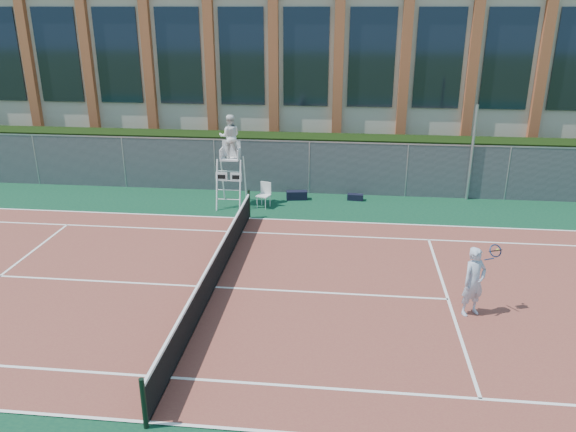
# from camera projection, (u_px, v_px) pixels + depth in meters

# --- Properties ---
(ground) EXTENTS (120.00, 120.00, 0.00)m
(ground) POSITION_uv_depth(u_px,v_px,m) (215.00, 288.00, 15.73)
(ground) COLOR #233814
(apron) EXTENTS (36.00, 20.00, 0.01)m
(apron) POSITION_uv_depth(u_px,v_px,m) (223.00, 272.00, 16.66)
(apron) COLOR #0B3223
(apron) RESTS_ON ground
(tennis_court) EXTENTS (23.77, 10.97, 0.02)m
(tennis_court) POSITION_uv_depth(u_px,v_px,m) (215.00, 287.00, 15.73)
(tennis_court) COLOR brown
(tennis_court) RESTS_ON apron
(tennis_net) EXTENTS (0.10, 11.30, 1.10)m
(tennis_net) POSITION_uv_depth(u_px,v_px,m) (214.00, 271.00, 15.55)
(tennis_net) COLOR black
(tennis_net) RESTS_ON ground
(fence) EXTENTS (40.00, 0.06, 2.20)m
(fence) POSITION_uv_depth(u_px,v_px,m) (262.00, 167.00, 23.54)
(fence) COLOR #595E60
(fence) RESTS_ON ground
(hedge) EXTENTS (40.00, 1.40, 2.20)m
(hedge) POSITION_uv_depth(u_px,v_px,m) (266.00, 159.00, 24.66)
(hedge) COLOR black
(hedge) RESTS_ON ground
(building) EXTENTS (45.00, 10.60, 8.22)m
(building) POSITION_uv_depth(u_px,v_px,m) (286.00, 69.00, 30.99)
(building) COLOR beige
(building) RESTS_ON ground
(steel_pole) EXTENTS (0.12, 0.12, 3.86)m
(steel_pole) POSITION_uv_depth(u_px,v_px,m) (472.00, 153.00, 22.30)
(steel_pole) COLOR #9EA0A5
(steel_pole) RESTS_ON ground
(umpire_chair) EXTENTS (1.01, 1.56, 3.63)m
(umpire_chair) POSITION_uv_depth(u_px,v_px,m) (230.00, 139.00, 21.46)
(umpire_chair) COLOR white
(umpire_chair) RESTS_ON ground
(plastic_chair) EXTENTS (0.59, 0.59, 0.99)m
(plastic_chair) POSITION_uv_depth(u_px,v_px,m) (265.00, 192.00, 21.92)
(plastic_chair) COLOR silver
(plastic_chair) RESTS_ON apron
(sports_bag_near) EXTENTS (0.88, 0.47, 0.36)m
(sports_bag_near) POSITION_uv_depth(u_px,v_px,m) (297.00, 195.00, 22.87)
(sports_bag_near) COLOR black
(sports_bag_near) RESTS_ON apron
(sports_bag_far) EXTENTS (0.65, 0.33, 0.25)m
(sports_bag_far) POSITION_uv_depth(u_px,v_px,m) (355.00, 197.00, 22.81)
(sports_bag_far) COLOR black
(sports_bag_far) RESTS_ON apron
(tennis_player) EXTENTS (1.07, 0.81, 1.83)m
(tennis_player) POSITION_uv_depth(u_px,v_px,m) (474.00, 281.00, 14.06)
(tennis_player) COLOR #ACB8CE
(tennis_player) RESTS_ON tennis_court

